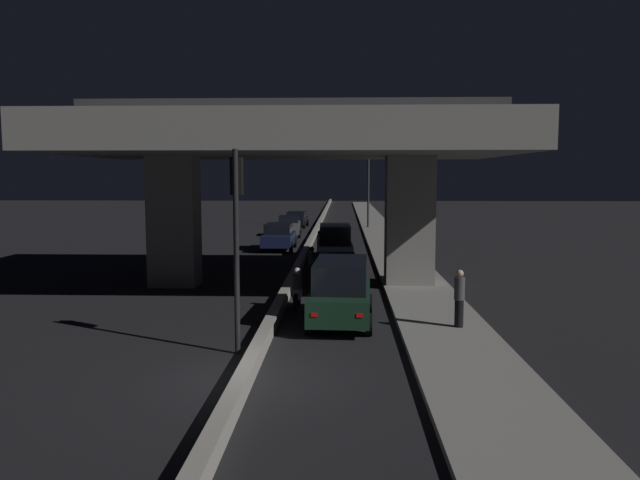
{
  "coord_description": "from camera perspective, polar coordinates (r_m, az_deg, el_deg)",
  "views": [
    {
      "loc": [
        2.12,
        -13.5,
        4.57
      ],
      "look_at": [
        0.85,
        21.78,
        0.92
      ],
      "focal_mm": 35.0,
      "sensor_mm": 36.0,
      "label": 1
    }
  ],
  "objects": [
    {
      "name": "ground_plane",
      "position": [
        14.41,
        -6.67,
        -12.64
      ],
      "size": [
        200.0,
        200.0,
        0.0
      ],
      "primitive_type": "plane",
      "color": "black"
    },
    {
      "name": "motorcycle_red_filtering_far",
      "position": [
        35.42,
        -0.04,
        -0.49
      ],
      "size": [
        0.32,
        1.85,
        1.47
      ],
      "rotation": [
        0.0,
        0.0,
        1.56
      ],
      "color": "black",
      "rests_on": "ground_plane"
    },
    {
      "name": "motorcycle_white_filtering_near",
      "position": [
        21.49,
        -2.09,
        -4.71
      ],
      "size": [
        0.33,
        1.79,
        1.43
      ],
      "rotation": [
        0.0,
        0.0,
        1.54
      ],
      "color": "black",
      "rests_on": "ground_plane"
    },
    {
      "name": "pedestrian_on_sidewalk",
      "position": [
        18.67,
        12.62,
        -5.19
      ],
      "size": [
        0.31,
        0.31,
        1.69
      ],
      "color": "black",
      "rests_on": "sidewalk_right"
    },
    {
      "name": "car_dark_green_lead",
      "position": [
        19.4,
        1.92,
        -4.62
      ],
      "size": [
        2.11,
        4.51,
        1.96
      ],
      "rotation": [
        0.0,
        0.0,
        1.53
      ],
      "color": "black",
      "rests_on": "ground_plane"
    },
    {
      "name": "car_grey_second_oncoming",
      "position": [
        47.22,
        -2.87,
        1.3
      ],
      "size": [
        1.99,
        4.44,
        1.55
      ],
      "rotation": [
        0.0,
        0.0,
        -1.52
      ],
      "color": "#515459",
      "rests_on": "ground_plane"
    },
    {
      "name": "car_black_third_oncoming",
      "position": [
        55.6,
        -2.17,
        1.92
      ],
      "size": [
        2.08,
        4.33,
        1.37
      ],
      "rotation": [
        0.0,
        0.0,
        -1.62
      ],
      "color": "black",
      "rests_on": "ground_plane"
    },
    {
      "name": "car_dark_blue_lead_oncoming",
      "position": [
        38.51,
        -3.78,
        0.36
      ],
      "size": [
        1.98,
        4.16,
        1.64
      ],
      "rotation": [
        0.0,
        0.0,
        -1.58
      ],
      "color": "#141938",
      "rests_on": "ground_plane"
    },
    {
      "name": "median_divider",
      "position": [
        48.74,
        -0.43,
        0.76
      ],
      "size": [
        0.34,
        126.0,
        0.41
      ],
      "primitive_type": "cube",
      "color": "gray",
      "rests_on": "ground_plane"
    },
    {
      "name": "elevated_overpass",
      "position": [
        25.68,
        -2.7,
        8.56
      ],
      "size": [
        17.63,
        11.46,
        7.68
      ],
      "color": "gray",
      "rests_on": "ground_plane"
    },
    {
      "name": "car_dark_red_third",
      "position": [
        34.26,
        1.38,
        -0.11
      ],
      "size": [
        2.11,
        4.63,
        1.88
      ],
      "rotation": [
        0.0,
        0.0,
        1.59
      ],
      "color": "#591414",
      "rests_on": "ground_plane"
    },
    {
      "name": "motorcycle_black_filtering_mid",
      "position": [
        27.2,
        -0.77,
        -2.41
      ],
      "size": [
        0.34,
        1.75,
        1.5
      ],
      "rotation": [
        0.0,
        0.0,
        1.64
      ],
      "color": "black",
      "rests_on": "ground_plane"
    },
    {
      "name": "sidewalk_right",
      "position": [
        41.85,
        6.2,
        -0.29
      ],
      "size": [
        2.69,
        126.0,
        0.16
      ],
      "primitive_type": "cube",
      "color": "gray",
      "rests_on": "ground_plane"
    },
    {
      "name": "street_lamp",
      "position": [
        53.53,
        4.08,
        6.49
      ],
      "size": [
        2.62,
        0.32,
        8.7
      ],
      "color": "#2D2D30",
      "rests_on": "ground_plane"
    },
    {
      "name": "traffic_light_left_of_median",
      "position": [
        15.97,
        -7.64,
        2.23
      ],
      "size": [
        0.3,
        0.49,
        5.24
      ],
      "color": "black",
      "rests_on": "ground_plane"
    },
    {
      "name": "car_dark_blue_second",
      "position": [
        27.3,
        1.41,
        -2.25
      ],
      "size": [
        1.97,
        4.71,
        1.39
      ],
      "rotation": [
        0.0,
        0.0,
        1.55
      ],
      "color": "#141938",
      "rests_on": "ground_plane"
    }
  ]
}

